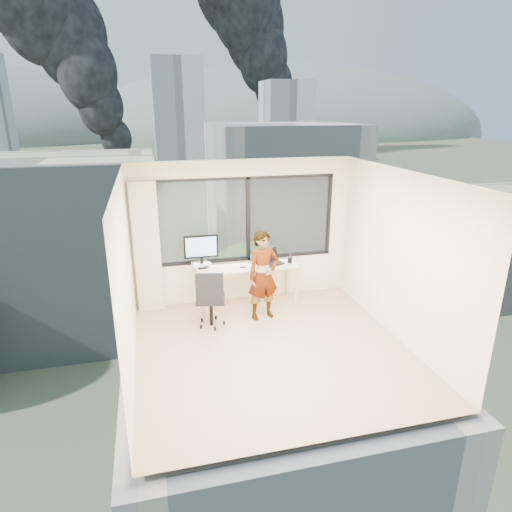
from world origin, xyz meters
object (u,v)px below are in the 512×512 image
object	(u,v)px
person	(263,275)
monitor	(201,251)
handbag	(257,257)
chair	(211,297)
laptop	(273,258)
game_console	(201,264)
desk	(247,285)

from	to	relation	value
person	monitor	xyz separation A→B (m)	(-0.94, 0.71, 0.28)
monitor	handbag	bearing A→B (deg)	2.45
chair	laptop	world-z (taller)	chair
monitor	game_console	bearing A→B (deg)	90.20
monitor	laptop	bearing A→B (deg)	-6.33
person	handbag	world-z (taller)	person
handbag	person	bearing A→B (deg)	-115.60
laptop	monitor	bearing A→B (deg)	154.25
game_console	desk	bearing A→B (deg)	-31.06
person	game_console	world-z (taller)	person
person	laptop	bearing A→B (deg)	47.20
chair	monitor	xyz separation A→B (m)	(-0.03, 0.79, 0.54)
chair	desk	bearing A→B (deg)	52.20
chair	monitor	world-z (taller)	monitor
handbag	monitor	bearing A→B (deg)	163.03
desk	monitor	distance (m)	1.05
laptop	handbag	size ratio (longest dim) A/B	1.47
chair	person	world-z (taller)	person
desk	person	bearing A→B (deg)	-76.48
chair	laptop	distance (m)	1.44
person	laptop	size ratio (longest dim) A/B	3.94
desk	laptop	world-z (taller)	laptop
chair	person	bearing A→B (deg)	15.98
person	game_console	bearing A→B (deg)	127.95
chair	game_console	distance (m)	0.90
desk	person	distance (m)	0.73
game_console	monitor	bearing A→B (deg)	-107.69
chair	monitor	size ratio (longest dim) A/B	1.70
person	game_console	distance (m)	1.22
desk	laptop	size ratio (longest dim) A/B	4.59
game_console	laptop	size ratio (longest dim) A/B	0.74
laptop	desk	bearing A→B (deg)	157.59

